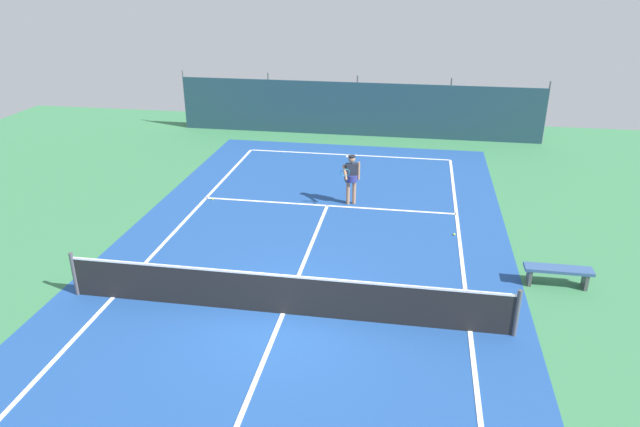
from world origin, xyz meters
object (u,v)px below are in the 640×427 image
(courtside_bench, at_px, (558,272))
(tennis_player, at_px, (351,176))
(tennis_ball_midcourt, at_px, (454,234))
(parked_car, at_px, (391,107))
(tennis_net, at_px, (283,294))
(tennis_ball_near_player, at_px, (213,199))

(courtside_bench, bearing_deg, tennis_player, 141.91)
(tennis_ball_midcourt, height_order, parked_car, parked_car)
(tennis_net, xyz_separation_m, tennis_ball_midcourt, (3.97, 4.82, -0.48))
(parked_car, bearing_deg, tennis_ball_near_player, -112.02)
(tennis_ball_near_player, bearing_deg, tennis_net, -58.52)
(tennis_player, bearing_deg, courtside_bench, 125.13)
(tennis_net, bearing_deg, tennis_ball_midcourt, 50.51)
(tennis_ball_near_player, height_order, parked_car, parked_car)
(tennis_player, distance_m, tennis_ball_near_player, 4.69)
(tennis_net, distance_m, tennis_player, 6.76)
(tennis_ball_midcourt, distance_m, parked_car, 12.76)
(tennis_player, relative_size, tennis_ball_near_player, 24.85)
(tennis_net, relative_size, tennis_ball_midcourt, 153.33)
(courtside_bench, bearing_deg, tennis_net, -159.71)
(tennis_net, distance_m, courtside_bench, 6.73)
(tennis_ball_near_player, distance_m, parked_car, 12.23)
(tennis_ball_midcourt, height_order, courtside_bench, courtside_bench)
(tennis_net, relative_size, parked_car, 2.35)
(tennis_player, height_order, parked_car, parked_car)
(tennis_player, relative_size, parked_car, 0.38)
(tennis_net, xyz_separation_m, parked_car, (1.39, 17.30, 0.33))
(tennis_ball_midcourt, bearing_deg, tennis_net, -129.49)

